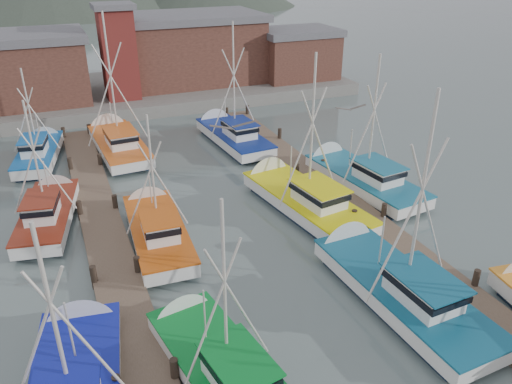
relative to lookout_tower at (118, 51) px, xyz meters
name	(u,v)px	position (x,y,z in m)	size (l,w,h in m)	color
ground	(298,309)	(2.00, -33.00, -5.55)	(260.00, 260.00, 0.00)	#556664
dock_left	(121,291)	(-5.00, -28.96, -5.34)	(2.30, 46.00, 1.50)	#4E4130
dock_right	(378,230)	(9.00, -28.96, -5.34)	(2.30, 46.00, 1.50)	#4E4130
quay	(137,92)	(2.00, 4.00, -4.95)	(44.00, 16.00, 1.20)	gray
shed_left	(15,69)	(-9.00, 2.00, -1.21)	(12.72, 8.48, 6.20)	brown
shed_center	(191,48)	(8.00, 4.00, -0.86)	(14.84, 9.54, 6.90)	brown
shed_right	(297,53)	(19.00, 1.00, -1.71)	(8.48, 6.36, 5.20)	brown
lookout_tower	(118,51)	(0.00, 0.00, 0.00)	(3.60, 3.60, 8.50)	maroon
distant_hills	(16,13)	(-10.76, 89.59, -5.55)	(175.00, 140.00, 42.00)	#3F4A3D
boat_4	(219,365)	(-2.46, -35.36, -4.87)	(4.02, 8.98, 8.46)	#102038
boat_5	(393,285)	(6.29, -33.87, -4.86)	(4.31, 10.25, 10.73)	#102038
boat_8	(156,228)	(-2.39, -24.85, -4.87)	(3.23, 8.81, 7.93)	#102038
boat_9	(300,198)	(6.40, -24.62, -4.86)	(4.55, 10.46, 10.35)	#102038
boat_10	(49,212)	(-7.62, -20.62, -4.87)	(4.01, 8.55, 8.01)	#102038
boat_11	(359,177)	(11.36, -23.36, -4.87)	(4.16, 9.99, 9.64)	#102038
boat_12	(117,142)	(-2.31, -10.78, -4.86)	(4.49, 10.11, 11.30)	#102038
boat_13	(231,135)	(6.39, -12.52, -4.86)	(4.12, 9.68, 10.34)	#102038
boat_14	(40,152)	(-7.86, -10.54, -4.87)	(3.85, 8.38, 7.56)	#102038
gull_near	(232,126)	(-1.03, -33.42, 3.40)	(1.55, 0.64, 0.24)	gray
gull_far	(351,108)	(6.24, -29.39, 2.04)	(1.55, 0.63, 0.24)	gray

